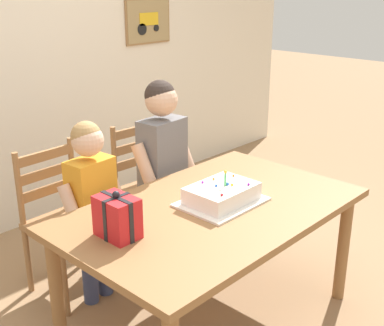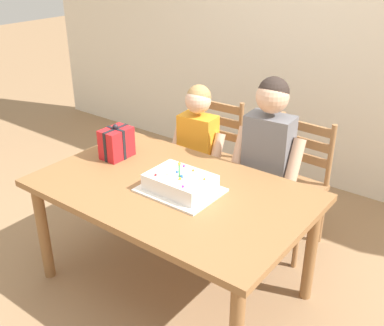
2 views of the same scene
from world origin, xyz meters
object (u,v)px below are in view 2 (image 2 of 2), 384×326
(birthday_cake, at_px, (180,184))
(gift_box_red_large, at_px, (117,143))
(chair_left, at_px, (209,159))
(child_older, at_px, (268,153))
(chair_right, at_px, (292,185))
(dining_table, at_px, (172,199))
(child_younger, at_px, (198,145))

(birthday_cake, bearing_deg, gift_box_red_large, 169.77)
(chair_left, height_order, child_older, child_older)
(gift_box_red_large, distance_m, chair_right, 1.24)
(birthday_cake, distance_m, chair_right, 0.98)
(dining_table, relative_size, child_younger, 1.43)
(chair_right, relative_size, child_younger, 0.82)
(gift_box_red_large, distance_m, child_younger, 0.62)
(child_older, bearing_deg, chair_left, 159.97)
(gift_box_red_large, height_order, child_younger, child_younger)
(birthday_cake, xyz_separation_m, chair_left, (-0.42, 0.89, -0.30))
(child_older, distance_m, child_younger, 0.57)
(chair_right, bearing_deg, gift_box_red_large, -139.15)
(birthday_cake, bearing_deg, child_older, 73.46)
(chair_right, xyz_separation_m, child_younger, (-0.65, -0.23, 0.21))
(dining_table, xyz_separation_m, chair_right, (0.35, 0.88, -0.17))
(gift_box_red_large, xyz_separation_m, chair_left, (0.19, 0.78, -0.35))
(gift_box_red_large, xyz_separation_m, chair_right, (0.90, 0.78, -0.35))
(chair_left, relative_size, chair_right, 1.00)
(chair_left, bearing_deg, dining_table, -68.21)
(chair_right, height_order, child_older, child_older)
(dining_table, height_order, child_older, child_older)
(chair_left, distance_m, chair_right, 0.71)
(gift_box_red_large, distance_m, child_older, 0.98)
(gift_box_red_large, bearing_deg, dining_table, -10.96)
(birthday_cake, xyz_separation_m, child_younger, (-0.37, 0.66, -0.09))
(chair_left, height_order, child_younger, child_younger)
(dining_table, height_order, child_younger, child_younger)
(dining_table, bearing_deg, gift_box_red_large, 169.04)
(birthday_cake, relative_size, child_older, 0.35)
(birthday_cake, distance_m, child_older, 0.69)
(child_younger, bearing_deg, chair_left, 104.05)
(birthday_cake, bearing_deg, child_younger, 118.89)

